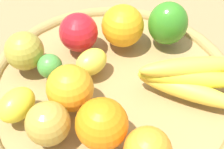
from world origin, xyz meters
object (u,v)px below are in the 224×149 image
Objects in this scene: bell_pepper at (168,23)px; orange_3 at (102,124)px; orange_2 at (123,26)px; apple_1 at (79,32)px; banana_bunch at (189,78)px; apple_2 at (48,123)px; orange_0 at (70,88)px; lemon_1 at (92,62)px; lime_0 at (50,66)px; apple_0 at (24,51)px; lemon_0 at (17,105)px.

bell_pepper reaches higher than orange_3.
apple_1 is at bearing 65.01° from orange_2.
apple_2 reaches higher than banana_bunch.
orange_3 is 0.96× the size of orange_2.
orange_0 reaches higher than apple_1.
apple_1 is 0.84× the size of bell_pepper.
banana_bunch is 0.22m from apple_1.
bell_pepper is 0.17m from lemon_1.
apple_1 reaches higher than apple_2.
orange_3 reaches higher than lime_0.
lemon_1 is (-0.08, -0.09, -0.01)m from apple_0.
orange_0 reaches higher than lemon_1.
apple_1 is at bearing -21.50° from orange_3.
bell_pepper is 1.15× the size of orange_0.
apple_1 is at bearing -172.86° from bell_pepper.
orange_0 reaches higher than lemon_0.
orange_3 is at bearing 89.00° from banana_bunch.
apple_1 is 1.20× the size of lemon_1.
orange_0 is 1.16× the size of lemon_0.
banana_bunch is 0.17m from lemon_1.
apple_2 is at bearing 136.63° from apple_1.
lemon_0 is 0.25m from orange_2.
lemon_0 is at bearing 120.45° from lime_0.
bell_pepper reaches higher than lemon_1.
lime_0 is (0.05, 0.23, -0.02)m from bell_pepper.
lemon_1 is at bearing -148.85° from bell_pepper.
apple_1 is 0.21m from apple_2.
apple_1 is (0.20, 0.10, 0.01)m from banana_bunch.
orange_2 is (0.05, 0.07, -0.00)m from bell_pepper.
bell_pepper is 0.32m from lemon_0.
apple_0 is at bearing 10.87° from orange_0.
orange_2 is 1.33× the size of lemon_1.
orange_2 is at bearing -43.53° from orange_3.
lemon_0 is 0.07m from apple_2.
banana_bunch is 0.17m from orange_3.
apple_2 is (0.05, 0.24, 0.00)m from banana_bunch.
apple_1 reaches higher than lime_0.
apple_1 is 0.08m from orange_2.
lemon_1 is at bearing -25.75° from orange_3.
apple_1 is at bearing -66.78° from lime_0.
apple_2 is 1.10× the size of lemon_1.
bell_pepper is at bearing -101.44° from lime_0.
lime_0 is at bearing -155.61° from bell_pepper.
apple_2 is at bearing 52.15° from orange_3.
apple_2 is at bearing -131.12° from bell_pepper.
bell_pepper is (0.12, -0.05, 0.01)m from banana_bunch.
banana_bunch is 2.30× the size of apple_1.
orange_2 is 0.10m from lemon_1.
orange_3 is 0.08m from apple_2.
banana_bunch is 0.29m from lemon_0.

